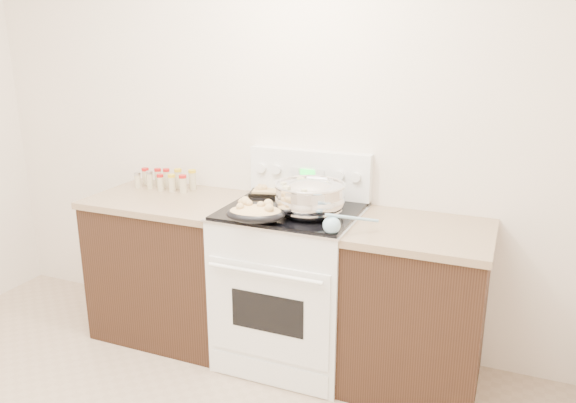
% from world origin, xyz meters
% --- Properties ---
extents(room_shell, '(4.10, 3.60, 2.75)m').
position_xyz_m(room_shell, '(0.00, 0.00, 1.70)').
color(room_shell, '#F0E1CF').
rests_on(room_shell, ground).
extents(counter_left, '(0.93, 0.67, 0.92)m').
position_xyz_m(counter_left, '(-0.48, 1.43, 0.46)').
color(counter_left, black).
rests_on(counter_left, ground).
extents(counter_right, '(0.73, 0.67, 0.92)m').
position_xyz_m(counter_right, '(1.08, 1.43, 0.46)').
color(counter_right, black).
rests_on(counter_right, ground).
extents(kitchen_range, '(0.78, 0.73, 1.22)m').
position_xyz_m(kitchen_range, '(0.35, 1.42, 0.49)').
color(kitchen_range, white).
rests_on(kitchen_range, ground).
extents(mixing_bowl, '(0.50, 0.50, 0.23)m').
position_xyz_m(mixing_bowl, '(0.48, 1.36, 1.03)').
color(mixing_bowl, silver).
rests_on(mixing_bowl, kitchen_range).
extents(roasting_pan, '(0.36, 0.29, 0.12)m').
position_xyz_m(roasting_pan, '(0.26, 1.14, 0.99)').
color(roasting_pan, black).
rests_on(roasting_pan, kitchen_range).
extents(baking_sheet, '(0.41, 0.34, 0.06)m').
position_xyz_m(baking_sheet, '(0.16, 1.70, 0.96)').
color(baking_sheet, black).
rests_on(baking_sheet, kitchen_range).
extents(wooden_spoon, '(0.05, 0.28, 0.04)m').
position_xyz_m(wooden_spoon, '(0.46, 1.39, 0.95)').
color(wooden_spoon, '#B57752').
rests_on(wooden_spoon, kitchen_range).
extents(blue_ladle, '(0.25, 0.21, 0.11)m').
position_xyz_m(blue_ladle, '(0.69, 1.15, 0.98)').
color(blue_ladle, '#8CB7D1').
rests_on(blue_ladle, kitchen_range).
extents(spice_jars, '(0.41, 0.16, 0.13)m').
position_xyz_m(spice_jars, '(-0.60, 1.59, 0.98)').
color(spice_jars, '#BFB28C').
rests_on(spice_jars, counter_left).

